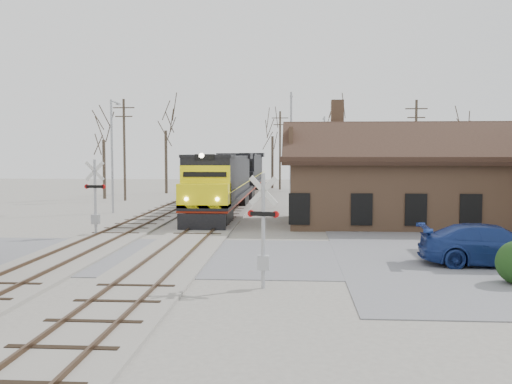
% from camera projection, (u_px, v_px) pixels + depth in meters
% --- Properties ---
extents(ground, '(140.00, 140.00, 0.00)m').
position_uv_depth(ground, '(174.00, 256.00, 24.76)').
color(ground, gray).
rests_on(ground, ground).
extents(road, '(60.00, 9.00, 0.03)m').
position_uv_depth(road, '(174.00, 256.00, 24.76)').
color(road, slate).
rests_on(road, ground).
extents(track_main, '(3.40, 90.00, 0.24)m').
position_uv_depth(track_main, '(219.00, 216.00, 39.68)').
color(track_main, gray).
rests_on(track_main, ground).
extents(track_siding, '(3.40, 90.00, 0.24)m').
position_uv_depth(track_siding, '(156.00, 216.00, 39.98)').
color(track_siding, gray).
rests_on(track_siding, ground).
extents(depot, '(15.20, 9.31, 7.90)m').
position_uv_depth(depot, '(402.00, 186.00, 35.74)').
color(depot, '#8E6649').
rests_on(depot, ground).
extents(locomotive_lead, '(2.97, 19.88, 4.41)m').
position_uv_depth(locomotive_lead, '(222.00, 182.00, 41.31)').
color(locomotive_lead, black).
rests_on(locomotive_lead, ground).
extents(locomotive_trailing, '(2.97, 19.88, 4.18)m').
position_uv_depth(locomotive_trailing, '(246.00, 173.00, 61.37)').
color(locomotive_trailing, black).
rests_on(locomotive_trailing, ground).
extents(crossbuck_near, '(1.07, 0.38, 3.82)m').
position_uv_depth(crossbuck_near, '(263.00, 234.00, 18.78)').
color(crossbuck_near, '#A5A8AD').
rests_on(crossbuck_near, ground).
extents(crossbuck_far, '(1.18, 0.31, 4.13)m').
position_uv_depth(crossbuck_far, '(95.00, 201.00, 30.37)').
color(crossbuck_far, '#A5A8AD').
rests_on(crossbuck_far, ground).
extents(parked_car, '(5.81, 2.68, 1.65)m').
position_uv_depth(parked_car, '(492.00, 245.00, 22.59)').
color(parked_car, navy).
rests_on(parked_car, ground).
extents(streetlight_a, '(0.25, 2.04, 8.36)m').
position_uv_depth(streetlight_a, '(113.00, 149.00, 42.10)').
color(streetlight_a, '#A5A8AD').
rests_on(streetlight_a, ground).
extents(streetlight_b, '(0.25, 2.04, 9.35)m').
position_uv_depth(streetlight_b, '(291.00, 143.00, 46.33)').
color(streetlight_b, '#A5A8AD').
rests_on(streetlight_b, ground).
extents(streetlight_c, '(0.25, 2.04, 8.37)m').
position_uv_depth(streetlight_c, '(324.00, 150.00, 61.58)').
color(streetlight_c, '#A5A8AD').
rests_on(streetlight_c, ground).
extents(utility_pole_a, '(2.00, 0.24, 9.41)m').
position_uv_depth(utility_pole_a, '(124.00, 148.00, 52.74)').
color(utility_pole_a, '#382D23').
rests_on(utility_pole_a, ground).
extents(utility_pole_b, '(2.00, 0.24, 9.41)m').
position_uv_depth(utility_pole_b, '(280.00, 149.00, 68.49)').
color(utility_pole_b, '#382D23').
rests_on(utility_pole_b, ground).
extents(utility_pole_c, '(2.00, 0.24, 9.25)m').
position_uv_depth(utility_pole_c, '(416.00, 149.00, 51.89)').
color(utility_pole_c, '#382D23').
rests_on(utility_pole_c, ground).
extents(tree_a, '(3.80, 3.80, 9.32)m').
position_uv_depth(tree_a, '(103.00, 130.00, 54.87)').
color(tree_a, '#382D23').
rests_on(tree_a, ground).
extents(tree_b, '(4.59, 4.59, 11.23)m').
position_uv_depth(tree_b, '(166.00, 120.00, 62.08)').
color(tree_b, '#382D23').
rests_on(tree_b, ground).
extents(tree_c, '(4.34, 4.34, 10.62)m').
position_uv_depth(tree_c, '(272.00, 128.00, 71.05)').
color(tree_c, '#382D23').
rests_on(tree_c, ground).
extents(tree_d, '(4.91, 4.91, 12.04)m').
position_uv_depth(tree_d, '(335.00, 118.00, 67.99)').
color(tree_d, '#382D23').
rests_on(tree_d, ground).
extents(tree_e, '(3.70, 3.70, 9.07)m').
position_uv_depth(tree_e, '(463.00, 134.00, 59.59)').
color(tree_e, '#382D23').
rests_on(tree_e, ground).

